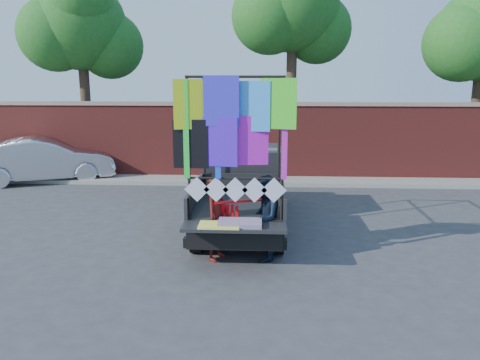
{
  "coord_description": "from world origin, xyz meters",
  "views": [
    {
      "loc": [
        0.08,
        -8.84,
        3.39
      ],
      "look_at": [
        -0.38,
        -0.18,
        1.49
      ],
      "focal_mm": 35.0,
      "sensor_mm": 36.0,
      "label": 1
    }
  ],
  "objects_px": {
    "sedan": "(45,160)",
    "man": "(264,218)",
    "pickup_truck": "(242,186)",
    "woman": "(217,219)"
  },
  "relations": [
    {
      "from": "pickup_truck",
      "to": "man",
      "type": "height_order",
      "value": "pickup_truck"
    },
    {
      "from": "sedan",
      "to": "man",
      "type": "bearing_deg",
      "value": -153.98
    },
    {
      "from": "woman",
      "to": "man",
      "type": "height_order",
      "value": "man"
    },
    {
      "from": "sedan",
      "to": "woman",
      "type": "bearing_deg",
      "value": -157.72
    },
    {
      "from": "pickup_truck",
      "to": "sedan",
      "type": "relative_size",
      "value": 1.23
    },
    {
      "from": "pickup_truck",
      "to": "woman",
      "type": "height_order",
      "value": "pickup_truck"
    },
    {
      "from": "woman",
      "to": "man",
      "type": "xyz_separation_m",
      "value": [
        0.88,
        0.01,
        0.02
      ]
    },
    {
      "from": "man",
      "to": "sedan",
      "type": "bearing_deg",
      "value": -121.51
    },
    {
      "from": "pickup_truck",
      "to": "sedan",
      "type": "bearing_deg",
      "value": 148.95
    },
    {
      "from": "sedan",
      "to": "pickup_truck",
      "type": "bearing_deg",
      "value": -143.06
    }
  ]
}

